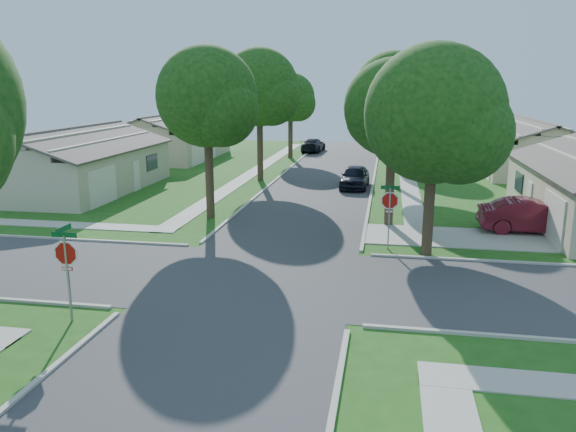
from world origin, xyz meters
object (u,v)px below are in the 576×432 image
Objects in this scene: tree_ne_corner at (436,120)px; house_nw_near at (75,168)px; tree_e_mid at (393,95)px; tree_w_far at (291,100)px; tree_w_mid at (260,91)px; stop_sign_sw at (66,257)px; tree_w_near at (208,102)px; house_ne_far at (531,153)px; house_nw_far at (171,142)px; car_curb_west at (313,145)px; tree_e_far at (393,95)px; car_curb_east at (355,177)px; tree_e_near at (394,113)px; stop_sign_ne at (390,203)px; car_driveway at (533,216)px.

house_nw_near is (-22.35, 10.79, -4.08)m from tree_ne_corner.
tree_w_far is at bearing 125.90° from tree_e_mid.
tree_e_mid is at bearing -0.00° from tree_w_mid.
stop_sign_sw is at bearing -110.20° from tree_e_mid.
tree_w_near reaches higher than tree_w_far.
tree_w_near is (-9.40, -12.00, -0.14)m from tree_e_mid.
house_ne_far and house_nw_far have the same top height.
car_curb_west is at bearing 87.27° from tree_w_near.
tree_w_near is 0.66× the size of house_nw_far.
tree_e_far is 1.01× the size of tree_ne_corner.
tree_e_far is (-0.00, 13.00, -0.27)m from tree_e_mid.
tree_e_mid is 2.05× the size of car_curb_east.
house_nw_far is (-22.35, 27.79, -4.08)m from tree_ne_corner.
car_curb_east is (-2.38, -14.81, -5.21)m from tree_e_far.
car_curb_west is (-9.56, 35.12, -4.89)m from tree_ne_corner.
car_curb_west is at bearing 105.23° from tree_ne_corner.
tree_e_mid is at bearing 89.97° from tree_e_near.
tree_e_far is 26.71m from tree_w_near.
car_curb_west is at bearing 113.48° from tree_e_mid.
tree_e_near is 1.03× the size of tree_w_far.
tree_e_mid reaches higher than tree_w_near.
stop_sign_ne is 0.66× the size of car_curb_east.
tree_w_near is at bearing 155.26° from stop_sign_ne.
stop_sign_sw is at bearing 129.26° from car_driveway.
car_driveway is (16.20, 13.40, -1.21)m from stop_sign_sw.
house_nw_near is at bearing -156.36° from house_ne_far.
tree_e_mid reaches higher than tree_e_near.
stop_sign_ne is at bearing -90.20° from tree_e_mid.
stop_sign_ne is 0.62× the size of car_curb_west.
tree_w_near reaches higher than house_nw_near.
tree_ne_corner is at bearing -111.23° from house_ne_far.
house_ne_far is (20.64, 19.99, -4.60)m from tree_w_near.
stop_sign_ne is 23.12m from house_nw_near.
tree_e_near is at bearing 108.74° from car_curb_west.
house_nw_far is (-20.74, 22.99, -4.13)m from tree_e_near.
house_nw_far is at bearing 127.16° from stop_sign_ne.
tree_e_near is 12.02m from tree_e_mid.
stop_sign_ne is 0.32× the size of tree_e_mid.
tree_e_near is 1.66× the size of car_driveway.
tree_ne_corner reaches higher than car_curb_east.
house_ne_far is at bearing 155.76° from car_curb_west.
tree_e_mid reaches higher than stop_sign_sw.
tree_w_far reaches higher than car_driveway.
tree_ne_corner is at bearing -16.55° from stop_sign_ne.
tree_e_far reaches higher than stop_sign_sw.
house_nw_near is (-11.29, 19.70, -0.51)m from stop_sign_sw.
tree_e_near is at bearing -0.00° from tree_w_near.
tree_e_far is at bearing 90.00° from tree_e_near.
tree_e_far reaches higher than house_ne_far.
tree_w_near is 1.12× the size of tree_w_far.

